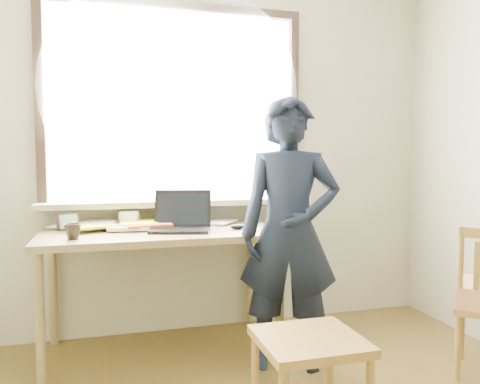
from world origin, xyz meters
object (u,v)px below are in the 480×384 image
object	(u,v)px
desk	(161,243)
mug_white	(129,219)
laptop	(181,221)
mug_dark	(73,232)
person	(289,233)
work_chair	(309,352)

from	to	relation	value
desk	mug_white	world-z (taller)	mug_white
laptop	mug_dark	distance (m)	0.66
laptop	person	xyz separation A→B (m)	(0.58, -0.38, -0.05)
mug_white	person	size ratio (longest dim) A/B	0.08
mug_white	person	world-z (taller)	person
desk	laptop	world-z (taller)	laptop
mug_dark	person	bearing A→B (deg)	-9.51
mug_dark	mug_white	bearing A→B (deg)	51.27
laptop	work_chair	bearing A→B (deg)	-69.58
mug_dark	person	world-z (taller)	person
laptop	mug_white	world-z (taller)	laptop
work_chair	person	world-z (taller)	person
work_chair	person	bearing A→B (deg)	75.40
mug_white	laptop	bearing A→B (deg)	-36.57
desk	work_chair	size ratio (longest dim) A/B	3.21
desk	person	bearing A→B (deg)	-29.88
laptop	person	world-z (taller)	person
mug_dark	laptop	bearing A→B (deg)	15.07
mug_white	person	bearing A→B (deg)	-34.21
person	mug_white	bearing A→B (deg)	164.90
desk	person	xyz separation A→B (m)	(0.71, -0.41, 0.09)
laptop	mug_white	distance (m)	0.39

